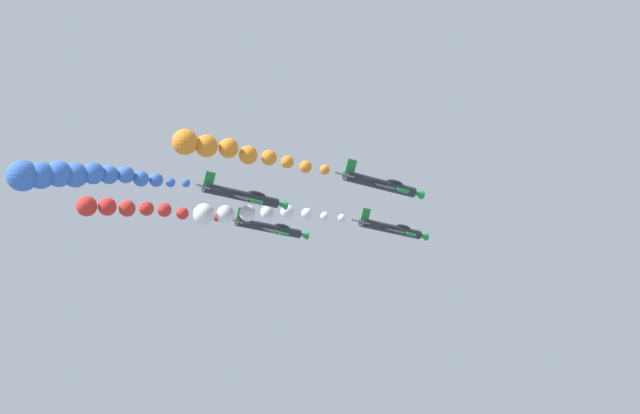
{
  "coord_description": "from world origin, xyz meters",
  "views": [
    {
      "loc": [
        75.16,
        -50.27,
        88.95
      ],
      "look_at": [
        0.0,
        0.0,
        120.88
      ],
      "focal_mm": 47.06,
      "sensor_mm": 36.0,
      "label": 1
    }
  ],
  "objects_px": {
    "airplane_lead": "(392,229)",
    "airplane_right_inner": "(382,184)",
    "airplane_left_outer": "(243,196)",
    "airplane_left_inner": "(270,228)"
  },
  "relations": [
    {
      "from": "airplane_left_inner",
      "to": "airplane_right_inner",
      "type": "bearing_deg",
      "value": 3.69
    },
    {
      "from": "airplane_right_inner",
      "to": "airplane_left_outer",
      "type": "distance_m",
      "value": 15.19
    },
    {
      "from": "airplane_left_inner",
      "to": "airplane_left_outer",
      "type": "distance_m",
      "value": 13.54
    },
    {
      "from": "airplane_left_outer",
      "to": "airplane_right_inner",
      "type": "bearing_deg",
      "value": 44.13
    },
    {
      "from": "airplane_lead",
      "to": "airplane_left_outer",
      "type": "bearing_deg",
      "value": -88.98
    },
    {
      "from": "airplane_left_outer",
      "to": "airplane_left_inner",
      "type": "bearing_deg",
      "value": 136.91
    },
    {
      "from": "airplane_lead",
      "to": "airplane_left_inner",
      "type": "relative_size",
      "value": 1.0
    },
    {
      "from": "airplane_lead",
      "to": "airplane_left_inner",
      "type": "distance_m",
      "value": 15.05
    },
    {
      "from": "airplane_lead",
      "to": "airplane_right_inner",
      "type": "bearing_deg",
      "value": -42.47
    },
    {
      "from": "airplane_lead",
      "to": "airplane_left_outer",
      "type": "relative_size",
      "value": 1.0
    }
  ]
}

